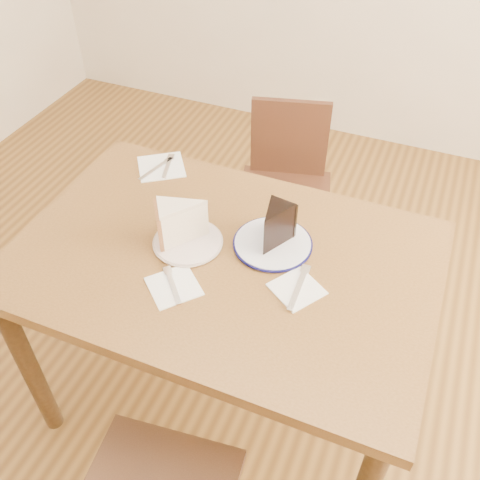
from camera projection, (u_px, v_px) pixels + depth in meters
name	position (u px, v px, depth m)	size (l,w,h in m)	color
ground	(227.00, 395.00, 2.03)	(4.00, 4.00, 0.00)	#543716
table	(224.00, 279.00, 1.59)	(1.20, 0.80, 0.75)	#4D3115
chair_far	(285.00, 187.00, 2.27)	(0.47, 0.47, 0.77)	black
plate_cream	(188.00, 242.00, 1.55)	(0.20, 0.20, 0.01)	silver
plate_navy	(273.00, 244.00, 1.55)	(0.22, 0.22, 0.01)	white
carrot_cake	(185.00, 222.00, 1.52)	(0.10, 0.14, 0.11)	#F0E0C6
chocolate_cake	(273.00, 229.00, 1.50)	(0.08, 0.11, 0.11)	black
napkin_cream	(174.00, 286.00, 1.43)	(0.13, 0.13, 0.00)	white
napkin_navy	(297.00, 289.00, 1.43)	(0.12, 0.12, 0.00)	white
napkin_spare	(161.00, 167.00, 1.83)	(0.15, 0.15, 0.00)	white
fork_cream	(173.00, 285.00, 1.43)	(0.01, 0.14, 0.00)	silver
knife_navy	(298.00, 287.00, 1.42)	(0.02, 0.17, 0.00)	silver
fork_spare	(168.00, 166.00, 1.83)	(0.01, 0.14, 0.00)	silver
knife_spare	(156.00, 169.00, 1.82)	(0.01, 0.16, 0.00)	white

